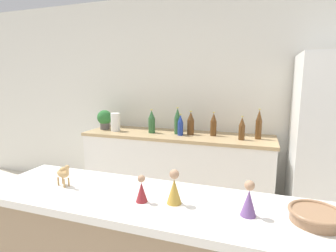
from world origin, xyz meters
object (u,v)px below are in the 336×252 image
object	(u,v)px
potted_plant	(105,119)
back_bottle_4	(191,123)
back_bottle_6	(177,121)
back_bottle_1	(242,129)
back_bottle_3	(213,125)
back_bottle_0	(180,125)
camel_figurine	(63,173)
wise_man_figurine_blue	(142,190)
back_bottle_2	(152,122)
fruit_bowl	(316,215)
wise_man_figurine_purple	(249,201)
wise_man_figurine_crimson	(174,189)
paper_towel_roll	(115,122)
back_bottle_5	(259,125)

from	to	relation	value
potted_plant	back_bottle_4	size ratio (longest dim) A/B	0.90
back_bottle_6	back_bottle_1	bearing A→B (deg)	-5.96
back_bottle_3	back_bottle_0	bearing A→B (deg)	-163.51
back_bottle_6	camel_figurine	xyz separation A→B (m)	(-0.00, -1.91, 0.02)
potted_plant	wise_man_figurine_blue	size ratio (longest dim) A/B	2.08
back_bottle_2	back_bottle_0	bearing A→B (deg)	-5.94
back_bottle_3	fruit_bowl	distance (m)	2.05
fruit_bowl	wise_man_figurine_purple	xyz separation A→B (m)	(-0.24, -0.03, 0.03)
back_bottle_4	wise_man_figurine_purple	size ratio (longest dim) A/B	1.95
back_bottle_2	back_bottle_6	xyz separation A→B (m)	(0.32, 0.03, 0.02)
back_bottle_2	wise_man_figurine_crimson	bearing A→B (deg)	-64.94
back_bottle_2	wise_man_figurine_purple	distance (m)	2.23
back_bottle_4	wise_man_figurine_blue	xyz separation A→B (m)	(0.28, -1.97, 0.03)
back_bottle_1	wise_man_figurine_blue	xyz separation A→B (m)	(-0.30, -1.87, 0.04)
back_bottle_1	camel_figurine	world-z (taller)	back_bottle_1
back_bottle_0	back_bottle_4	world-z (taller)	back_bottle_4
potted_plant	wise_man_figurine_blue	bearing A→B (deg)	-53.98
back_bottle_1	camel_figurine	distance (m)	1.98
back_bottle_0	paper_towel_roll	bearing A→B (deg)	-179.65
back_bottle_1	back_bottle_2	size ratio (longest dim) A/B	0.90
back_bottle_6	wise_man_figurine_blue	distance (m)	1.99
back_bottle_1	back_bottle_3	world-z (taller)	back_bottle_3
back_bottle_2	wise_man_figurine_crimson	xyz separation A→B (m)	(0.88, -1.89, 0.04)
paper_towel_roll	back_bottle_6	distance (m)	0.79
camel_figurine	wise_man_figurine_purple	distance (m)	0.87
back_bottle_0	wise_man_figurine_blue	size ratio (longest dim) A/B	2.07
paper_towel_roll	camel_figurine	size ratio (longest dim) A/B	1.98
back_bottle_2	back_bottle_5	distance (m)	1.22
wise_man_figurine_blue	back_bottle_3	bearing A→B (deg)	90.45
potted_plant	paper_towel_roll	world-z (taller)	potted_plant
wise_man_figurine_purple	back_bottle_0	bearing A→B (deg)	113.59
back_bottle_1	fruit_bowl	xyz separation A→B (m)	(0.37, -1.81, 0.02)
camel_figurine	potted_plant	bearing A→B (deg)	117.14
wise_man_figurine_blue	back_bottle_0	bearing A→B (deg)	101.29
back_bottle_4	wise_man_figurine_blue	bearing A→B (deg)	-81.97
back_bottle_3	back_bottle_5	bearing A→B (deg)	-2.12
back_bottle_0	back_bottle_6	xyz separation A→B (m)	(-0.06, 0.07, 0.03)
fruit_bowl	back_bottle_2	bearing A→B (deg)	127.27
back_bottle_6	wise_man_figurine_crimson	world-z (taller)	back_bottle_6
back_bottle_1	wise_man_figurine_crimson	distance (m)	1.85
back_bottle_0	wise_man_figurine_crimson	size ratio (longest dim) A/B	1.66
back_bottle_0	back_bottle_4	xyz separation A→B (m)	(0.10, 0.09, 0.01)
fruit_bowl	wise_man_figurine_purple	size ratio (longest dim) A/B	1.37
back_bottle_4	camel_figurine	bearing A→B (deg)	-94.57
back_bottle_1	back_bottle_0	bearing A→B (deg)	179.11
paper_towel_roll	back_bottle_6	world-z (taller)	back_bottle_6
back_bottle_3	wise_man_figurine_crimson	size ratio (longest dim) A/B	1.82
back_bottle_5	wise_man_figurine_crimson	world-z (taller)	back_bottle_5
wise_man_figurine_crimson	camel_figurine	bearing A→B (deg)	179.93
potted_plant	fruit_bowl	bearing A→B (deg)	-42.17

